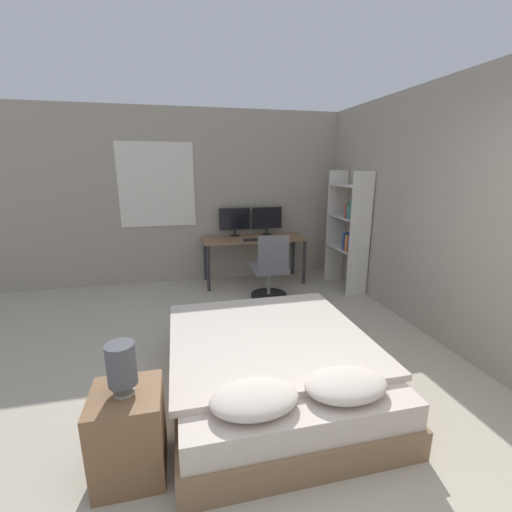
{
  "coord_description": "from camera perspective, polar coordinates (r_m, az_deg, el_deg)",
  "views": [
    {
      "loc": [
        -0.87,
        -1.29,
        1.83
      ],
      "look_at": [
        0.07,
        2.73,
        0.75
      ],
      "focal_mm": 24.0,
      "sensor_mm": 36.0,
      "label": 1
    }
  ],
  "objects": [
    {
      "name": "bedside_lamp",
      "position": [
        2.17,
        -21.51,
        -16.57
      ],
      "size": [
        0.16,
        0.16,
        0.31
      ],
      "color": "gray",
      "rests_on": "nightstand"
    },
    {
      "name": "office_chair",
      "position": [
        4.84,
        2.36,
        -2.8
      ],
      "size": [
        0.52,
        0.52,
        0.94
      ],
      "color": "black",
      "rests_on": "ground_plane"
    },
    {
      "name": "wall_back",
      "position": [
        5.67,
        -4.47,
        9.79
      ],
      "size": [
        12.0,
        0.08,
        2.7
      ],
      "color": "#9E9384",
      "rests_on": "ground_plane"
    },
    {
      "name": "wall_side_right",
      "position": [
        3.91,
        30.86,
        5.55
      ],
      "size": [
        0.06,
        12.0,
        2.7
      ],
      "color": "#9E9384",
      "rests_on": "ground_plane"
    },
    {
      "name": "monitor_left",
      "position": [
        5.55,
        -3.55,
        6.0
      ],
      "size": [
        0.51,
        0.16,
        0.45
      ],
      "color": "black",
      "rests_on": "desk"
    },
    {
      "name": "bookshelf",
      "position": [
        5.25,
        15.41,
        4.73
      ],
      "size": [
        0.32,
        0.77,
        1.77
      ],
      "color": "beige",
      "rests_on": "ground_plane"
    },
    {
      "name": "monitor_right",
      "position": [
        5.66,
        1.82,
        6.2
      ],
      "size": [
        0.51,
        0.16,
        0.45
      ],
      "color": "black",
      "rests_on": "desk"
    },
    {
      "name": "bed",
      "position": [
        2.98,
        2.59,
        -17.72
      ],
      "size": [
        1.62,
        1.91,
        0.54
      ],
      "color": "#846647",
      "rests_on": "ground_plane"
    },
    {
      "name": "desk",
      "position": [
        5.46,
        -0.35,
        2.22
      ],
      "size": [
        1.62,
        0.63,
        0.74
      ],
      "color": "#846042",
      "rests_on": "ground_plane"
    },
    {
      "name": "computer_mouse",
      "position": [
        5.31,
        3.26,
        2.98
      ],
      "size": [
        0.07,
        0.05,
        0.04
      ],
      "color": "black",
      "rests_on": "desk"
    },
    {
      "name": "nightstand",
      "position": [
        2.43,
        -20.39,
        -25.96
      ],
      "size": [
        0.41,
        0.41,
        0.56
      ],
      "color": "brown",
      "rests_on": "ground_plane"
    },
    {
      "name": "keyboard",
      "position": [
        5.24,
        0.15,
        2.74
      ],
      "size": [
        0.41,
        0.13,
        0.02
      ],
      "color": "black",
      "rests_on": "desk"
    }
  ]
}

